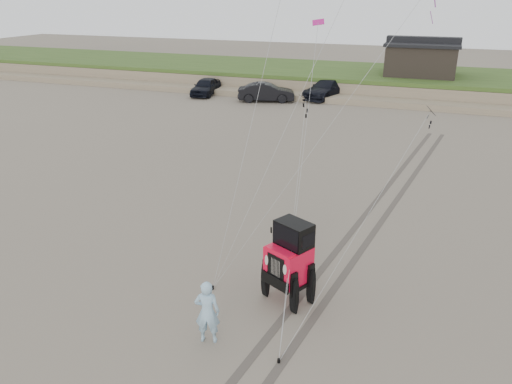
% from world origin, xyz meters
% --- Properties ---
extents(ground, '(160.00, 160.00, 0.00)m').
position_xyz_m(ground, '(0.00, 0.00, 0.00)').
color(ground, '#6B6054').
rests_on(ground, ground).
extents(dune_ridge, '(160.00, 14.25, 1.73)m').
position_xyz_m(dune_ridge, '(0.00, 37.50, 0.82)').
color(dune_ridge, '#7A6B54').
rests_on(dune_ridge, ground).
extents(cabin, '(6.40, 5.40, 3.35)m').
position_xyz_m(cabin, '(2.00, 37.00, 3.24)').
color(cabin, black).
rests_on(cabin, dune_ridge).
extents(truck_a, '(2.30, 4.69, 1.54)m').
position_xyz_m(truck_a, '(-16.13, 29.66, 0.77)').
color(truck_a, black).
rests_on(truck_a, ground).
extents(truck_b, '(5.09, 3.04, 1.59)m').
position_xyz_m(truck_b, '(-10.02, 28.86, 0.79)').
color(truck_b, black).
rests_on(truck_b, ground).
extents(truck_c, '(4.13, 6.16, 1.66)m').
position_xyz_m(truck_c, '(-5.41, 32.02, 0.83)').
color(truck_c, black).
rests_on(truck_c, ground).
extents(jeep, '(4.66, 6.04, 2.07)m').
position_xyz_m(jeep, '(0.33, 1.02, 1.04)').
color(jeep, red).
rests_on(jeep, ground).
extents(man, '(0.78, 0.61, 1.87)m').
position_xyz_m(man, '(-1.14, -1.60, 0.93)').
color(man, '#8FC7DD').
rests_on(man, ground).
extents(stake_main, '(0.08, 0.08, 0.12)m').
position_xyz_m(stake_main, '(-2.09, 0.74, 0.06)').
color(stake_main, black).
rests_on(stake_main, ground).
extents(stake_aux, '(0.08, 0.08, 0.12)m').
position_xyz_m(stake_aux, '(0.94, -1.78, 0.06)').
color(stake_aux, black).
rests_on(stake_aux, ground).
extents(tire_tracks, '(5.22, 29.74, 0.01)m').
position_xyz_m(tire_tracks, '(2.00, 8.00, 0.00)').
color(tire_tracks, '#4C443D').
rests_on(tire_tracks, ground).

